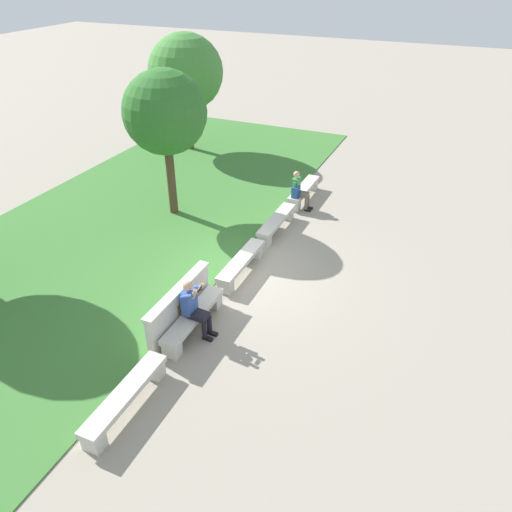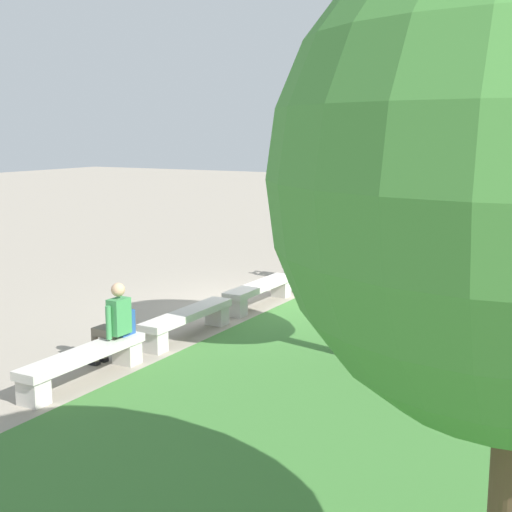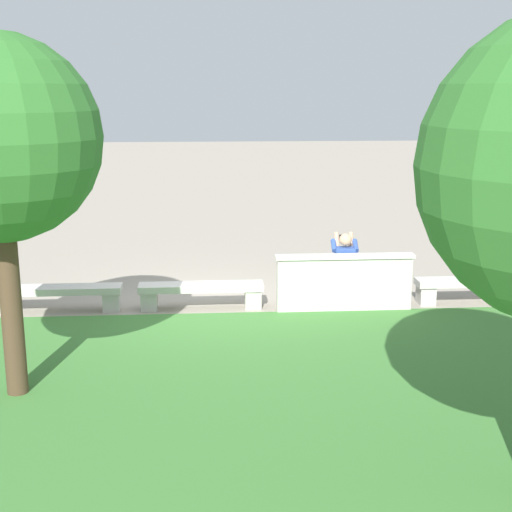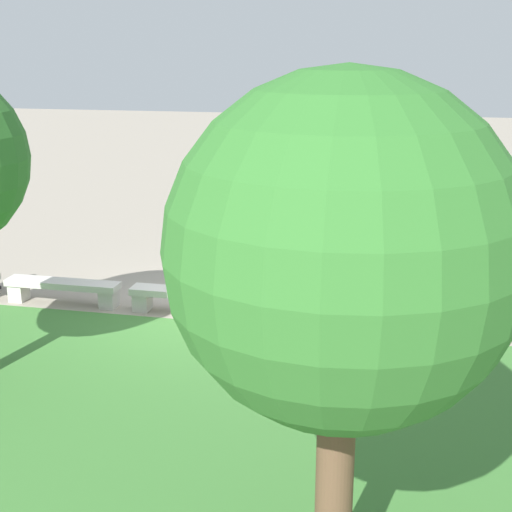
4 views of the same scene
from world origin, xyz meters
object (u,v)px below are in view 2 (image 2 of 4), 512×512
Objects in this scene: bench_main at (353,253)px; bench_end at (84,361)px; bench_near at (313,269)px; backpack at (123,323)px; tree_left_background at (400,145)px; bench_mid at (260,290)px; bench_far at (188,319)px; person_photographer at (311,250)px; person_distant at (114,322)px.

bench_main is 1.00× the size of bench_end.
bench_near is (2.47, 0.00, 0.00)m from bench_main.
backpack is 0.10× the size of tree_left_background.
bench_mid is 5.10× the size of backpack.
tree_left_background is at bearing 92.70° from bench_far.
bench_mid is 4.08m from backpack.
bench_main is 0.49× the size of tree_left_background.
person_photographer is (-5.01, -0.08, 0.43)m from bench_far.
person_photographer is at bearing -1.85° from bench_main.
person_photographer is 6.77m from person_distant.
bench_main and bench_far have the same top height.
bench_main is 1.00× the size of bench_far.
person_photographer reaches higher than bench_main.
tree_left_background is at bearing 56.37° from bench_mid.
backpack is (-0.87, -0.02, 0.32)m from bench_end.
tree_left_background reaches higher than bench_near.
bench_main and bench_near have the same top height.
bench_main is 1.73× the size of person_distant.
person_distant is (6.70, -0.07, 0.37)m from bench_near.
tree_left_background is (4.78, 3.47, 2.89)m from bench_near.
bench_end is at bearing 1.28° from backpack.
bench_near is 1.00× the size of bench_end.
bench_main is 9.02m from backpack.
tree_left_background reaches higher than bench_end.
person_distant is at bearing -174.66° from bench_end.
bench_end is 7.50m from person_photographer.
person_photographer reaches higher than person_distant.
bench_near is 6.71m from person_distant.
bench_end is (4.94, 0.00, 0.00)m from bench_mid.
person_distant reaches higher than bench_end.
person_distant is at bearing 0.09° from person_photographer.
bench_end is 0.49× the size of tree_left_background.
bench_end is (7.41, 0.00, 0.00)m from bench_near.
bench_near is at bearing 180.00° from bench_end.
backpack is 4.68m from tree_left_background.
backpack is at bearing -63.20° from tree_left_background.
bench_near is 1.00× the size of bench_far.
bench_near and bench_far have the same top height.
backpack reaches higher than bench_far.
person_distant is (4.23, -0.07, 0.37)m from bench_mid.
tree_left_background reaches higher than backpack.
bench_end is 0.93m from backpack.
person_distant is (9.18, -0.07, 0.37)m from bench_main.
bench_end is at bearing 0.00° from bench_main.
backpack is at bearing -178.72° from bench_end.
person_distant reaches higher than bench_mid.
bench_far is at bearing 0.00° from bench_near.
person_photographer reaches higher than bench_end.
bench_main and bench_mid have the same top height.
bench_main is 2.47m from bench_near.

